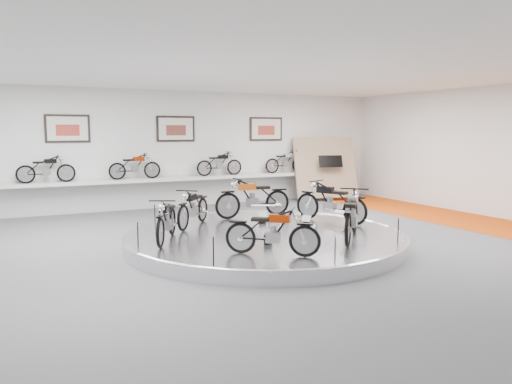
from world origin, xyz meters
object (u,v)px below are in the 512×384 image
shelf (179,179)px  bike_b (253,198)px  bike_e (272,231)px  bike_f (352,215)px  display_platform (265,239)px  bike_a (331,202)px  bike_c (193,207)px  bike_d (166,219)px

shelf → bike_b: (0.65, -4.45, -0.16)m
bike_e → bike_f: size_ratio=0.85×
shelf → display_platform: bearing=-90.0°
bike_a → bike_c: bearing=50.7°
bike_d → shelf: bearing=-172.6°
bike_b → shelf: bearing=-79.2°
display_platform → bike_c: (-1.22, 1.47, 0.62)m
bike_b → bike_c: size_ratio=1.14×
bike_a → bike_d: bike_a is taller
bike_f → bike_d: bearing=108.4°
bike_c → bike_f: bearing=81.3°
shelf → bike_b: bike_b is taller
bike_d → display_platform: bearing=114.2°
bike_d → bike_f: bearing=93.0°
shelf → bike_a: 6.32m
bike_d → bike_f: (3.60, -1.63, 0.07)m
bike_a → bike_c: bike_a is taller
display_platform → bike_a: 2.28m
bike_c → bike_e: bearing=47.0°
bike_c → bike_f: 3.90m
bike_c → bike_f: bike_f is taller
bike_a → bike_b: (-1.48, 1.50, 0.01)m
bike_a → bike_b: bearing=22.1°
bike_b → bike_c: bearing=17.1°
bike_c → bike_d: bearing=2.4°
display_platform → bike_c: bike_c is taller
display_platform → bike_f: bike_f is taller
shelf → bike_b: size_ratio=5.99×
bike_b → bike_f: (0.66, -3.45, -0.00)m
bike_a → bike_c: (-3.35, 1.01, -0.06)m
bike_d → bike_e: bike_d is taller
display_platform → bike_d: (-2.28, 0.13, 0.62)m
bike_a → bike_b: 2.11m
shelf → bike_f: size_ratio=6.02×
shelf → bike_b: bearing=-81.7°
display_platform → bike_c: 2.01m
bike_e → bike_f: bike_f is taller
bike_e → display_platform: bearing=106.4°
bike_d → bike_f: bike_f is taller
shelf → bike_b: 4.50m
bike_b → bike_e: 4.17m
bike_b → bike_c: 1.93m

